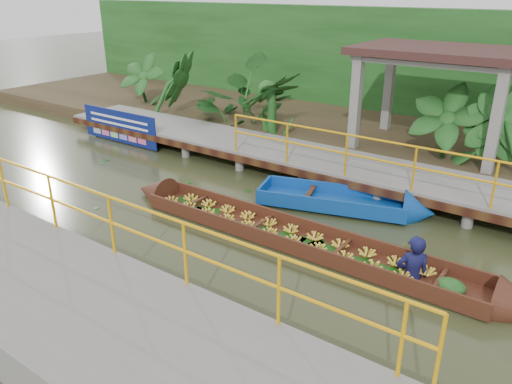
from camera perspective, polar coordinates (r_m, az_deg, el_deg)
The scene contains 10 objects.
ground at distance 11.23m, azimuth -6.14°, elevation -2.35°, with size 80.00×80.00×0.00m, color #2F3319.
land_strip at distance 17.13m, azimuth 10.69°, elevation 7.03°, with size 30.00×8.00×0.45m, color #2F2317.
far_dock at distance 13.60m, azimuth 3.40°, elevation 4.43°, with size 16.00×2.06×1.66m.
near_dock at distance 8.05m, azimuth -21.01°, elevation -12.34°, with size 18.00×2.40×1.73m.
pavilion at distance 14.49m, azimuth 20.36°, elevation 13.74°, with size 4.40×3.00×3.00m.
foliage_backdrop at distance 19.03m, azimuth 14.42°, elevation 13.74°, with size 30.00×0.80×4.00m, color #174215.
vendor_boat at distance 9.65m, azimuth 6.40°, elevation -5.32°, with size 9.00×0.99×1.97m.
moored_blue_boat at distance 11.36m, azimuth 13.38°, elevation -1.63°, with size 4.00×2.04×0.93m.
blue_banner at distance 16.54m, azimuth -15.36°, elevation 7.25°, with size 3.28×0.04×1.03m.
tropical_plants at distance 15.76m, azimuth 1.77°, elevation 10.91°, with size 14.71×1.71×2.14m.
Camera 1 is at (6.85, -7.54, 4.72)m, focal length 35.00 mm.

